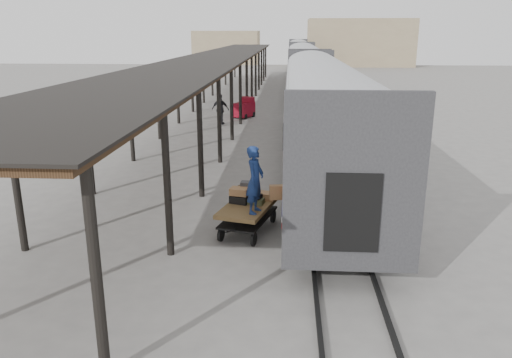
{
  "coord_description": "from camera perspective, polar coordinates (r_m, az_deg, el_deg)",
  "views": [
    {
      "loc": [
        1.78,
        -14.26,
        5.82
      ],
      "look_at": [
        0.87,
        -0.37,
        1.7
      ],
      "focal_mm": 35.0,
      "sensor_mm": 36.0,
      "label": 1
    }
  ],
  "objects": [
    {
      "name": "suitcase_stack",
      "position": [
        15.23,
        -0.81,
        -1.75
      ],
      "size": [
        1.42,
        1.11,
        0.57
      ],
      "rotation": [
        0.0,
        0.0,
        -0.26
      ],
      "color": "#3C3C3F",
      "rests_on": "baggage_cart"
    },
    {
      "name": "baggage_cart",
      "position": [
        14.99,
        -0.9,
        -3.69
      ],
      "size": [
        1.83,
        2.64,
        0.86
      ],
      "rotation": [
        0.0,
        0.0,
        -0.26
      ],
      "color": "brown",
      "rests_on": "ground"
    },
    {
      "name": "porter",
      "position": [
        13.98,
        -0.12,
        -0.09
      ],
      "size": [
        0.64,
        0.81,
        1.94
      ],
      "primitive_type": "imported",
      "rotation": [
        0.0,
        0.0,
        1.29
      ],
      "color": "navy",
      "rests_on": "baggage_cart"
    },
    {
      "name": "building_left",
      "position": [
        97.02,
        -3.34,
        14.78
      ],
      "size": [
        12.0,
        8.0,
        6.0
      ],
      "primitive_type": "cube",
      "color": "tan",
      "rests_on": "ground"
    },
    {
      "name": "canopy",
      "position": [
        38.65,
        -4.07,
        13.75
      ],
      "size": [
        4.9,
        64.3,
        4.15
      ],
      "color": "#422B19",
      "rests_on": "ground"
    },
    {
      "name": "building_far",
      "position": [
        93.08,
        11.69,
        15.03
      ],
      "size": [
        18.0,
        10.0,
        8.0
      ],
      "primitive_type": "cube",
      "color": "tan",
      "rests_on": "ground"
    },
    {
      "name": "rails",
      "position": [
        48.62,
        5.47,
        9.6
      ],
      "size": [
        1.54,
        150.0,
        0.12
      ],
      "color": "black",
      "rests_on": "ground"
    },
    {
      "name": "train",
      "position": [
        48.18,
        5.56,
        12.68
      ],
      "size": [
        3.45,
        76.01,
        4.01
      ],
      "color": "silver",
      "rests_on": "ground"
    },
    {
      "name": "luggage_tug",
      "position": [
        35.41,
        -1.33,
        8.07
      ],
      "size": [
        1.52,
        1.84,
        1.4
      ],
      "rotation": [
        0.0,
        0.0,
        -0.42
      ],
      "color": "maroon",
      "rests_on": "ground"
    },
    {
      "name": "pedestrian",
      "position": [
        32.72,
        -4.08,
        7.95
      ],
      "size": [
        1.24,
        0.74,
        1.97
      ],
      "primitive_type": "imported",
      "rotation": [
        0.0,
        0.0,
        2.91
      ],
      "color": "black",
      "rests_on": "ground"
    },
    {
      "name": "ground",
      "position": [
        15.5,
        -3.13,
        -5.58
      ],
      "size": [
        160.0,
        160.0,
        0.0
      ],
      "primitive_type": "plane",
      "color": "slate",
      "rests_on": "ground"
    }
  ]
}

